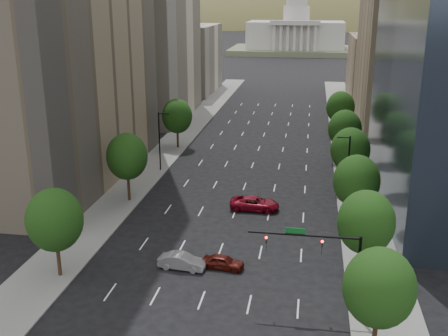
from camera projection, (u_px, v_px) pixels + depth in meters
The scene contains 23 objects.
sidewalk_left at pixel (138, 180), 77.35m from camera, with size 6.00×200.00×0.15m, color slate.
sidewalk_right at pixel (359, 192), 72.59m from camera, with size 6.00×200.00×0.15m, color slate.
midrise_cream_left at pixel (154, 35), 114.00m from camera, with size 14.00×30.00×35.00m, color beige.
filler_left at pixel (189, 59), 147.61m from camera, with size 14.00×26.00×18.00m, color beige.
parking_tan_right at pixel (399, 52), 104.26m from camera, with size 14.00×30.00×30.00m, color #8C7759.
filler_right at pixel (378, 68), 137.42m from camera, with size 14.00×26.00×16.00m, color #8C7759.
tree_right_0 at pixel (379, 288), 38.29m from camera, with size 5.20×5.20×8.39m.
tree_right_1 at pixel (366, 222), 48.53m from camera, with size 5.20×5.20×8.75m.
tree_right_2 at pixel (357, 181), 59.86m from camera, with size 5.20×5.20×8.61m.
tree_right_3 at pixel (350, 150), 71.07m from camera, with size 5.20×5.20×8.89m.
tree_right_4 at pixel (345, 129), 84.37m from camera, with size 5.20×5.20×8.46m.
tree_right_5 at pixel (340, 107), 99.33m from camera, with size 5.20×5.20×8.75m.
tree_left_0 at pixel (55, 220), 49.07m from camera, with size 5.20×5.20×8.75m.
tree_left_1 at pixel (127, 157), 67.82m from camera, with size 5.20×5.20×8.97m.
tree_left_2 at pixel (177, 116), 92.36m from camera, with size 5.20×5.20×8.68m.
streetlight_rn at pixel (347, 169), 66.77m from camera, with size 1.70×0.20×9.00m.
streetlight_ln at pixel (160, 140), 80.30m from camera, with size 1.70×0.20×9.00m.
traffic_signal at pixel (328, 255), 43.59m from camera, with size 9.12×0.40×7.38m.
capitol at pixel (296, 35), 250.87m from camera, with size 60.00×40.00×35.20m.
foothills at pixel (337, 58), 588.54m from camera, with size 720.00×413.00×263.00m.
car_maroon at pixel (223, 262), 52.07m from camera, with size 1.64×4.07×1.39m, color #47110B.
car_silver at pixel (182, 261), 52.03m from camera, with size 1.61×4.62×1.52m, color gray.
car_red_far at pixel (255, 203), 66.46m from camera, with size 2.79×6.05×1.68m, color maroon.
Camera 1 is at (8.55, -10.26, 25.10)m, focal length 43.21 mm.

